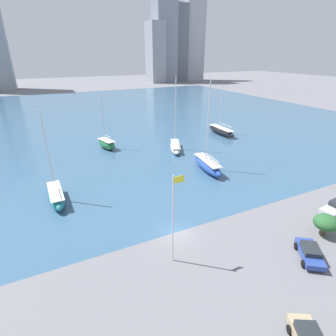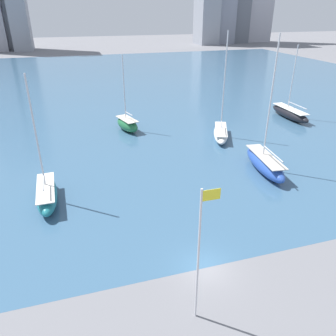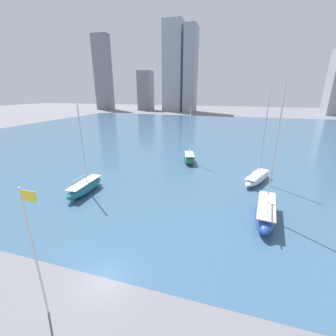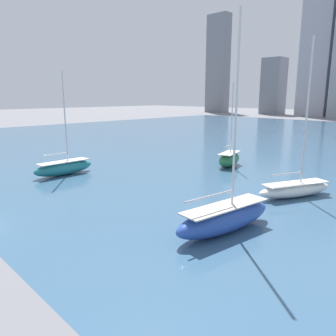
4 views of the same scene
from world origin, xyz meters
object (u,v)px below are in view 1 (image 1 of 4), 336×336
(sailboat_teal, at_px, (56,196))
(sailboat_blue, at_px, (207,165))
(sailboat_black, at_px, (221,131))
(flag_pole, at_px, (173,217))
(parked_sedan_blue, at_px, (310,252))
(sailboat_green, at_px, (107,144))
(parked_pickup_silver, at_px, (336,208))
(sailboat_white, at_px, (175,146))

(sailboat_teal, bearing_deg, sailboat_blue, -2.03)
(sailboat_black, bearing_deg, sailboat_teal, -156.32)
(flag_pole, bearing_deg, sailboat_black, 47.92)
(flag_pole, bearing_deg, parked_sedan_blue, -24.72)
(sailboat_green, distance_m, parked_pickup_silver, 46.33)
(flag_pole, xyz_separation_m, sailboat_black, (33.39, 36.97, -4.47))
(parked_sedan_blue, bearing_deg, sailboat_black, 100.88)
(sailboat_black, relative_size, sailboat_green, 1.07)
(sailboat_blue, height_order, parked_sedan_blue, sailboat_blue)
(sailboat_white, xyz_separation_m, sailboat_green, (-13.93, 7.86, 0.24))
(sailboat_black, distance_m, sailboat_white, 18.09)
(sailboat_white, height_order, parked_pickup_silver, sailboat_white)
(sailboat_blue, height_order, sailboat_black, sailboat_blue)
(parked_sedan_blue, distance_m, parked_pickup_silver, 11.93)
(flag_pole, xyz_separation_m, sailboat_blue, (16.44, 18.26, -4.33))
(sailboat_blue, relative_size, parked_sedan_blue, 3.47)
(sailboat_blue, relative_size, sailboat_white, 1.03)
(sailboat_black, xyz_separation_m, sailboat_white, (-17.12, -5.84, -0.13))
(sailboat_blue, height_order, sailboat_teal, sailboat_blue)
(sailboat_black, distance_m, sailboat_teal, 47.42)
(sailboat_white, bearing_deg, parked_pickup_silver, -52.45)
(flag_pole, height_order, sailboat_green, sailboat_green)
(sailboat_teal, relative_size, parked_sedan_blue, 2.85)
(sailboat_green, bearing_deg, sailboat_blue, -71.45)
(sailboat_teal, bearing_deg, parked_sedan_blue, -47.80)
(flag_pole, distance_m, sailboat_black, 50.02)
(parked_pickup_silver, bearing_deg, flag_pole, -99.96)
(sailboat_blue, distance_m, parked_pickup_silver, 21.52)
(flag_pole, bearing_deg, sailboat_white, 62.41)
(parked_pickup_silver, bearing_deg, sailboat_green, -157.42)
(flag_pole, xyz_separation_m, sailboat_white, (16.26, 31.13, -4.60))
(parked_sedan_blue, xyz_separation_m, parked_pickup_silver, (11.06, 4.47, 0.03))
(sailboat_teal, bearing_deg, sailboat_white, 23.92)
(sailboat_teal, bearing_deg, sailboat_green, 56.85)
(sailboat_blue, xyz_separation_m, parked_sedan_blue, (-3.03, -24.43, -0.38))
(flag_pole, bearing_deg, sailboat_green, 86.58)
(parked_pickup_silver, bearing_deg, sailboat_black, 161.05)
(sailboat_white, bearing_deg, sailboat_green, 174.08)
(sailboat_white, bearing_deg, sailboat_blue, -65.72)
(sailboat_green, bearing_deg, sailboat_teal, -137.12)
(sailboat_black, distance_m, parked_sedan_blue, 47.55)
(flag_pole, height_order, parked_pickup_silver, flag_pole)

